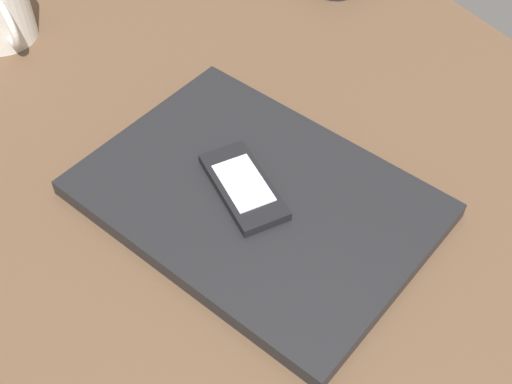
% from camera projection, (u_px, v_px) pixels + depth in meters
% --- Properties ---
extents(desk_surface, '(1.20, 0.80, 0.03)m').
position_uv_depth(desk_surface, '(304.00, 231.00, 0.67)').
color(desk_surface, brown).
rests_on(desk_surface, ground).
extents(laptop_closed, '(0.39, 0.33, 0.02)m').
position_uv_depth(laptop_closed, '(256.00, 199.00, 0.67)').
color(laptop_closed, black).
rests_on(laptop_closed, desk_surface).
extents(cell_phone_on_laptop, '(0.12, 0.06, 0.01)m').
position_uv_depth(cell_phone_on_laptop, '(243.00, 186.00, 0.66)').
color(cell_phone_on_laptop, black).
rests_on(cell_phone_on_laptop, laptop_closed).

